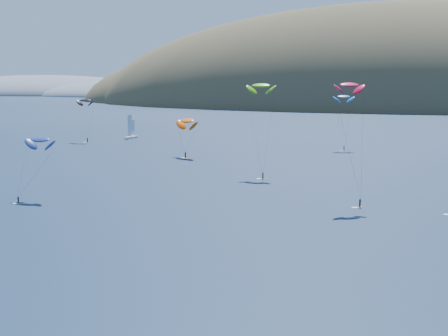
% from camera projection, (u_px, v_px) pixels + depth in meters
% --- Properties ---
extents(island, '(730.00, 300.00, 210.00)m').
position_uv_depth(island, '(420.00, 116.00, 572.33)').
color(island, '#3D3526').
rests_on(island, ground).
extents(headland, '(460.00, 250.00, 60.00)m').
position_uv_depth(headland, '(60.00, 96.00, 883.11)').
color(headland, slate).
rests_on(headland, ground).
extents(sailboat, '(9.38, 8.08, 11.51)m').
position_uv_depth(sailboat, '(131.00, 136.00, 269.76)').
color(sailboat, silver).
rests_on(sailboat, ground).
extents(kitesurfer_1, '(11.10, 11.50, 14.91)m').
position_uv_depth(kitesurfer_1, '(187.00, 121.00, 209.60)').
color(kitesurfer_1, gold).
rests_on(kitesurfer_1, ground).
extents(kitesurfer_3, '(8.05, 11.50, 26.71)m').
position_uv_depth(kitesurfer_3, '(261.00, 86.00, 170.84)').
color(kitesurfer_3, gold).
rests_on(kitesurfer_3, ground).
extents(kitesurfer_4, '(8.12, 8.55, 21.46)m').
position_uv_depth(kitesurfer_4, '(344.00, 97.00, 229.58)').
color(kitesurfer_4, gold).
rests_on(kitesurfer_4, ground).
extents(kitesurfer_9, '(7.72, 9.15, 27.22)m').
position_uv_depth(kitesurfer_9, '(349.00, 85.00, 132.32)').
color(kitesurfer_9, gold).
rests_on(kitesurfer_9, ground).
extents(kitesurfer_10, '(8.19, 10.84, 15.28)m').
position_uv_depth(kitesurfer_10, '(40.00, 140.00, 139.23)').
color(kitesurfer_10, gold).
rests_on(kitesurfer_10, ground).
extents(kitesurfer_12, '(7.70, 6.88, 19.05)m').
position_uv_depth(kitesurfer_12, '(85.00, 100.00, 256.68)').
color(kitesurfer_12, gold).
rests_on(kitesurfer_12, ground).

